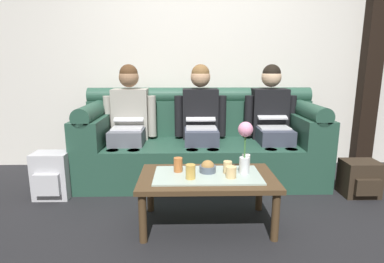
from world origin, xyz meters
The scene contains 17 objects.
ground_plane centered at (0.00, 0.00, 0.00)m, with size 14.00×14.00×0.00m, color black.
back_wall_patterned centered at (0.00, 1.70, 1.45)m, with size 6.00×0.12×2.90m, color silver.
timber_pillar centered at (2.00, 1.58, 1.45)m, with size 0.20×0.20×2.90m, color black.
couch centered at (0.00, 1.17, 0.37)m, with size 2.50×0.88×0.96m.
person_left centered at (-0.76, 1.17, 0.66)m, with size 0.56×0.67×1.22m.
person_middle centered at (0.00, 1.17, 0.66)m, with size 0.56×0.67×1.22m.
person_right centered at (0.76, 1.17, 0.66)m, with size 0.56×0.67×1.22m.
coffee_table centered at (0.00, 0.13, 0.35)m, with size 1.03×0.58×0.41m.
flower_vase centered at (0.28, 0.14, 0.65)m, with size 0.11×0.11×0.40m.
snack_bowl centered at (0.01, 0.18, 0.44)m, with size 0.13×0.13×0.10m.
cup_near_left centered at (-0.13, 0.04, 0.46)m, with size 0.07×0.07×0.11m, color gold.
cup_near_right centered at (0.16, 0.15, 0.46)m, with size 0.07×0.07×0.09m, color #DBB77A.
cup_far_center centered at (0.17, 0.06, 0.45)m, with size 0.08×0.08×0.08m, color #DBB77A.
cup_far_left centered at (0.32, 0.25, 0.47)m, with size 0.06×0.06×0.12m, color white.
cup_far_right centered at (-0.22, 0.20, 0.46)m, with size 0.07×0.07×0.11m, color #B26633.
backpack_right centered at (1.48, 0.64, 0.16)m, with size 0.33×0.29×0.33m.
backpack_left centered at (-1.40, 0.65, 0.21)m, with size 0.32×0.27×0.43m.
Camera 1 is at (-0.17, -2.12, 1.23)m, focal length 29.41 mm.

